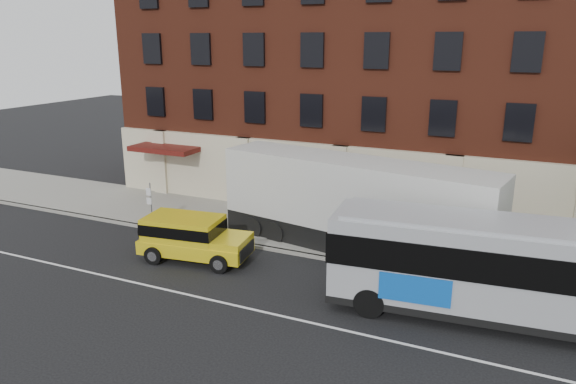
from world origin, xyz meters
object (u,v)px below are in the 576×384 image
at_px(sign_pole, 150,202).
at_px(shipping_container, 354,207).
at_px(yellow_suv, 190,235).
at_px(city_bus, 527,270).

relative_size(sign_pole, shipping_container, 0.18).
xyz_separation_m(sign_pole, yellow_suv, (4.26, -2.59, -0.30)).
bearing_deg(city_bus, sign_pole, 171.82).
bearing_deg(sign_pole, yellow_suv, -31.29).
bearing_deg(yellow_suv, shipping_container, 32.20).
xyz_separation_m(sign_pole, city_bus, (18.19, -2.62, 0.60)).
bearing_deg(sign_pole, city_bus, -8.18).
xyz_separation_m(sign_pole, shipping_container, (10.67, 1.45, 0.73)).
bearing_deg(shipping_container, city_bus, -28.43).
xyz_separation_m(city_bus, yellow_suv, (-13.93, 0.03, -0.90)).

